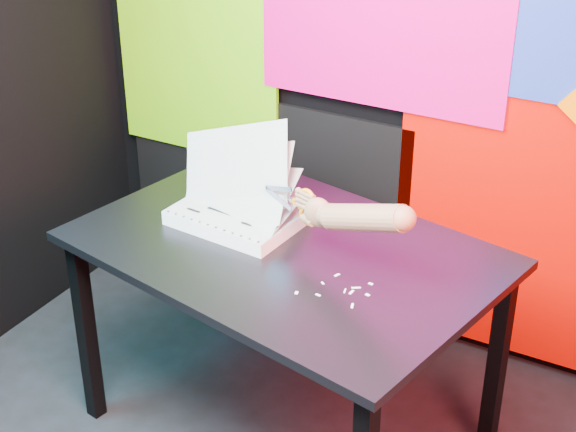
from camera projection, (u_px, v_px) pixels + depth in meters
The scene contains 7 objects.
room at pixel (214, 168), 1.82m from camera, with size 3.01×3.01×2.71m.
backdrop at pixel (460, 118), 3.11m from camera, with size 2.88×0.05×2.08m.
work_table at pixel (286, 269), 2.77m from camera, with size 1.42×1.09×0.75m.
printout_stack at pixel (237, 213), 2.85m from camera, with size 0.46×0.32×0.37m.
scissors at pixel (304, 206), 2.65m from camera, with size 0.21×0.07×0.12m.
hand_forearm at pixel (357, 216), 2.49m from camera, with size 0.42×0.17×0.19m.
paper_clippings at pixel (343, 290), 2.51m from camera, with size 0.19×0.16×0.00m.
Camera 1 is at (0.93, -1.37, 2.13)m, focal length 55.00 mm.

